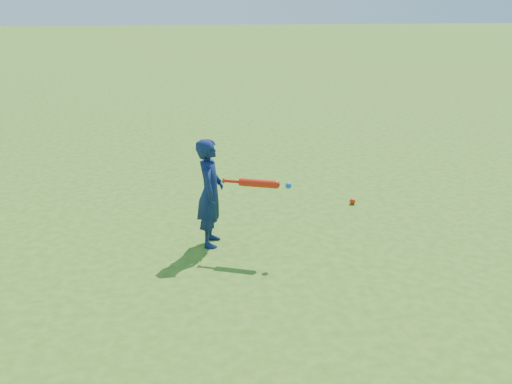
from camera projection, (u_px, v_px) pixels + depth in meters
ground at (146, 238)px, 6.38m from camera, size 80.00×80.00×0.00m
child at (210, 193)px, 6.04m from camera, size 0.34×0.46×1.18m
ground_ball_red at (352, 201)px, 7.36m from camera, size 0.08×0.08×0.08m
bat_swing at (261, 184)px, 5.82m from camera, size 0.69×0.29×0.08m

